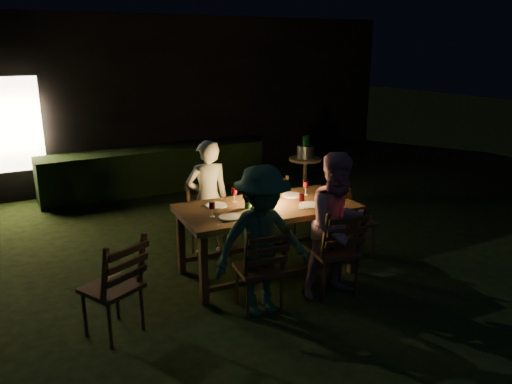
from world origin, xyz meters
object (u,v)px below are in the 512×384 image
chair_near_right (334,265)px  person_opp_right (338,226)px  chair_near_left (260,283)px  side_table (305,163)px  chair_far_left (210,234)px  person_opp_left (262,242)px  dining_table (267,212)px  person_house_side (208,199)px  ice_bucket (305,152)px  bottle_bucket_a (304,150)px  bottle_bucket_b (307,148)px  chair_spare (114,304)px  chair_far_right (279,224)px  bottle_table (247,196)px  lantern (269,191)px  chair_end (352,233)px

chair_near_right → person_opp_right: size_ratio=0.67×
chair_near_left → side_table: size_ratio=1.32×
chair_far_left → person_opp_left: (-0.12, -1.59, 0.48)m
dining_table → person_house_side: 0.94m
person_house_side → ice_bucket: 2.82m
bottle_bucket_a → bottle_bucket_b: 0.13m
chair_near_left → chair_far_left: 1.54m
person_house_side → chair_spare: bearing=45.0°
chair_far_left → person_house_side: person_house_side is taller
chair_far_right → dining_table: bearing=61.8°
dining_table → side_table: size_ratio=2.80×
side_table → chair_near_left: bearing=-130.8°
ice_bucket → chair_far_right: bearing=-133.8°
bottle_table → bottle_bucket_a: 3.14m
lantern → ice_bucket: 2.98m
chair_spare → lantern: (1.98, 0.52, 0.69)m
chair_near_right → bottle_bucket_b: (1.72, 3.08, 0.59)m
chair_far_left → side_table: chair_far_left is taller
chair_spare → dining_table: bearing=-12.5°
person_opp_left → bottle_bucket_a: person_opp_left is taller
chair_near_right → bottle_bucket_b: 3.58m
chair_end → chair_spare: bearing=-78.0°
chair_spare → side_table: size_ratio=1.38×
chair_far_left → lantern: lantern is taller
chair_far_right → chair_end: (0.62, -0.82, 0.03)m
chair_spare → lantern: lantern is taller
chair_near_left → person_house_side: bearing=93.7°
chair_spare → chair_far_right: bearing=-1.0°
person_house_side → bottle_bucket_a: size_ratio=4.76×
chair_far_right → side_table: chair_far_right is taller
chair_near_left → side_table: bearing=57.2°
chair_far_right → chair_spare: size_ratio=0.89×
person_house_side → chair_far_left: bearing=87.5°
chair_end → bottle_bucket_b: bearing=164.6°
chair_end → person_opp_right: size_ratio=0.64×
chair_end → bottle_table: 1.63m
chair_far_right → bottle_bucket_b: bottle_bucket_b is taller
person_house_side → chair_near_right: bearing=119.4°
chair_far_right → chair_spare: bearing=37.1°
chair_near_right → bottle_bucket_a: (1.62, 3.00, 0.59)m
side_table → bottle_bucket_b: bottle_bucket_b is taller
person_opp_right → lantern: size_ratio=4.59×
person_house_side → ice_bucket: size_ratio=5.08×
side_table → ice_bucket: 0.20m
side_table → chair_end: bearing=-109.7°
dining_table → bottle_bucket_b: 3.11m
chair_far_right → person_house_side: 1.11m
chair_spare → ice_bucket: chair_spare is taller
chair_near_right → lantern: bearing=121.5°
chair_near_right → side_table: 3.49m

